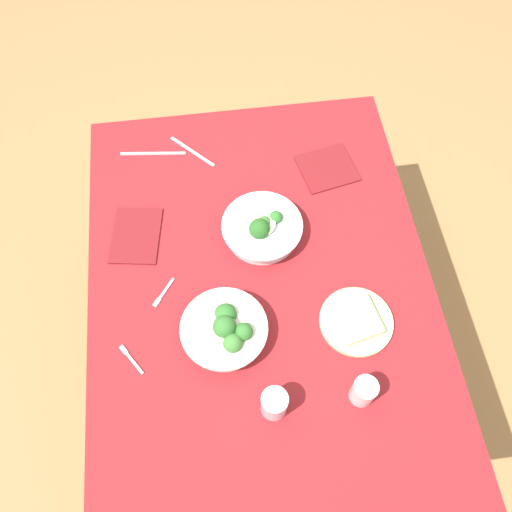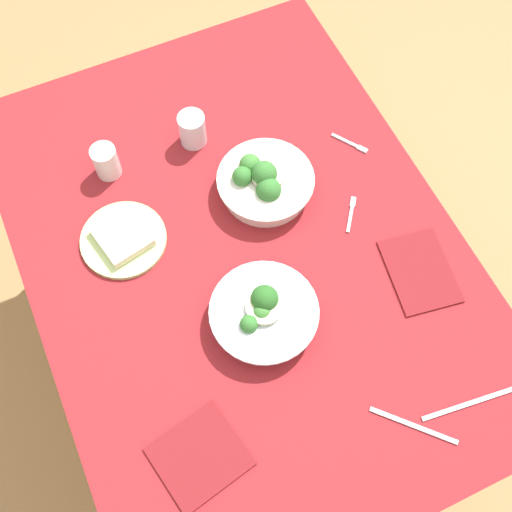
% 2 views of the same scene
% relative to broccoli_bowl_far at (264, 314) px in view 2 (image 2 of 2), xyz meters
% --- Properties ---
extents(ground_plane, '(6.00, 6.00, 0.00)m').
position_rel_broccoli_bowl_far_xyz_m(ground_plane, '(0.18, -0.03, -0.75)').
color(ground_plane, '#9E7547').
extents(dining_table, '(1.39, 1.00, 0.71)m').
position_rel_broccoli_bowl_far_xyz_m(dining_table, '(0.18, -0.03, -0.14)').
color(dining_table, maroon).
rests_on(dining_table, ground_plane).
extents(broccoli_bowl_far, '(0.25, 0.25, 0.10)m').
position_rel_broccoli_bowl_far_xyz_m(broccoli_bowl_far, '(0.00, 0.00, 0.00)').
color(broccoli_bowl_far, white).
rests_on(broccoli_bowl_far, dining_table).
extents(broccoli_bowl_near, '(0.24, 0.24, 0.10)m').
position_rel_broccoli_bowl_far_xyz_m(broccoli_bowl_near, '(0.31, -0.14, 0.00)').
color(broccoli_bowl_near, silver).
rests_on(broccoli_bowl_near, dining_table).
extents(bread_side_plate, '(0.21, 0.21, 0.04)m').
position_rel_broccoli_bowl_far_xyz_m(bread_side_plate, '(0.32, 0.22, -0.02)').
color(bread_side_plate, '#B7D684').
rests_on(bread_side_plate, dining_table).
extents(water_glass_center, '(0.07, 0.07, 0.09)m').
position_rel_broccoli_bowl_far_xyz_m(water_glass_center, '(0.53, -0.04, 0.01)').
color(water_glass_center, silver).
rests_on(water_glass_center, dining_table).
extents(water_glass_side, '(0.06, 0.06, 0.09)m').
position_rel_broccoli_bowl_far_xyz_m(water_glass_side, '(0.52, 0.19, 0.01)').
color(water_glass_side, silver).
rests_on(water_glass_side, dining_table).
extents(fork_by_far_bowl, '(0.09, 0.07, 0.00)m').
position_rel_broccoli_bowl_far_xyz_m(fork_by_far_bowl, '(0.16, -0.31, -0.03)').
color(fork_by_far_bowl, '#B7B7BC').
rests_on(fork_by_far_bowl, dining_table).
extents(fork_by_near_bowl, '(0.09, 0.07, 0.00)m').
position_rel_broccoli_bowl_far_xyz_m(fork_by_near_bowl, '(0.34, -0.41, -0.03)').
color(fork_by_near_bowl, '#B7B7BC').
rests_on(fork_by_near_bowl, dining_table).
extents(table_knife_left, '(0.15, 0.14, 0.00)m').
position_rel_broccoli_bowl_far_xyz_m(table_knife_left, '(-0.35, -0.19, -0.03)').
color(table_knife_left, '#B7B7BC').
rests_on(table_knife_left, dining_table).
extents(table_knife_right, '(0.04, 0.22, 0.00)m').
position_rel_broccoli_bowl_far_xyz_m(table_knife_right, '(-0.36, -0.32, -0.03)').
color(table_knife_right, '#B7B7BC').
rests_on(table_knife_right, dining_table).
extents(napkin_folded_upper, '(0.22, 0.17, 0.01)m').
position_rel_broccoli_bowl_far_xyz_m(napkin_folded_upper, '(-0.05, -0.38, -0.03)').
color(napkin_folded_upper, maroon).
rests_on(napkin_folded_upper, dining_table).
extents(napkin_folded_lower, '(0.19, 0.20, 0.01)m').
position_rel_broccoli_bowl_far_xyz_m(napkin_folded_lower, '(-0.22, 0.25, -0.03)').
color(napkin_folded_lower, maroon).
rests_on(napkin_folded_lower, dining_table).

